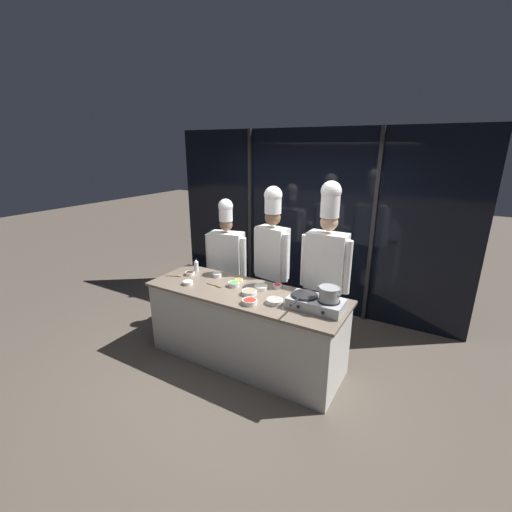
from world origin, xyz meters
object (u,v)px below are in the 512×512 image
prep_bowl_mushrooms (249,292)px  portable_stove (316,303)px  prep_bowl_bell_pepper (277,286)px  prep_bowl_bean_sprouts (261,287)px  prep_bowl_shrimp (275,301)px  prep_bowl_chicken (188,282)px  serving_spoon_slotted (177,276)px  prep_bowl_rice (217,275)px  prep_bowl_chili_flakes (250,301)px  prep_bowl_scallions (234,284)px  squeeze_bottle_clear (196,265)px  frying_pan (305,293)px  prep_bowl_carrots (239,280)px  chef_head (227,255)px  chef_line (327,259)px  stock_pot (329,293)px  prep_bowl_soy_glaze (190,273)px  chef_sous (272,250)px  serving_spoon_solid (217,286)px

prep_bowl_mushrooms → portable_stove: bearing=3.6°
prep_bowl_bell_pepper → prep_bowl_mushrooms: prep_bowl_mushrooms is taller
prep_bowl_bean_sprouts → prep_bowl_shrimp: 0.41m
prep_bowl_chicken → serving_spoon_slotted: size_ratio=0.62×
prep_bowl_rice → prep_bowl_chili_flakes: 0.88m
prep_bowl_scallions → squeeze_bottle_clear: bearing=165.2°
squeeze_bottle_clear → prep_bowl_shrimp: squeeze_bottle_clear is taller
frying_pan → prep_bowl_carrots: 0.96m
squeeze_bottle_clear → prep_bowl_scallions: size_ratio=1.17×
prep_bowl_chicken → prep_bowl_scallions: (0.50, 0.22, 0.01)m
prep_bowl_carrots → prep_bowl_rice: prep_bowl_rice is taller
prep_bowl_bell_pepper → chef_head: bearing=156.9°
serving_spoon_slotted → chef_line: bearing=22.3°
stock_pot → serving_spoon_slotted: size_ratio=1.18×
prep_bowl_soy_glaze → prep_bowl_bell_pepper: bearing=9.2°
squeeze_bottle_clear → prep_bowl_carrots: (0.69, -0.04, -0.05)m
frying_pan → chef_sous: (-0.73, 0.69, 0.16)m
prep_bowl_mushrooms → chef_line: chef_line is taller
prep_bowl_mushrooms → serving_spoon_solid: size_ratio=0.77×
prep_bowl_carrots → serving_spoon_solid: (-0.15, -0.25, -0.01)m
portable_stove → serving_spoon_slotted: bearing=-178.7°
portable_stove → prep_bowl_bell_pepper: (-0.57, 0.27, -0.03)m
prep_bowl_carrots → prep_bowl_bean_sprouts: 0.33m
chef_head → prep_bowl_carrots: bearing=126.1°
prep_bowl_bell_pepper → prep_bowl_bean_sprouts: 0.19m
prep_bowl_bean_sprouts → chef_head: chef_head is taller
frying_pan → chef_sous: size_ratio=0.24×
prep_bowl_soy_glaze → prep_bowl_carrots: bearing=10.0°
squeeze_bottle_clear → chef_head: bearing=69.7°
serving_spoon_slotted → chef_head: chef_head is taller
stock_pot → prep_bowl_chili_flakes: stock_pot is taller
frying_pan → serving_spoon_slotted: bearing=-178.8°
prep_bowl_bell_pepper → prep_bowl_chicken: prep_bowl_bell_pepper is taller
prep_bowl_mushrooms → prep_bowl_carrots: bearing=139.5°
prep_bowl_bell_pepper → chef_head: (-1.01, 0.43, 0.09)m
prep_bowl_mushrooms → prep_bowl_chili_flakes: prep_bowl_chili_flakes is taller
stock_pot → prep_bowl_bean_sprouts: stock_pot is taller
prep_bowl_scallions → chef_sous: (0.17, 0.63, 0.27)m
prep_bowl_carrots → prep_bowl_rice: size_ratio=0.83×
prep_bowl_bean_sprouts → portable_stove: bearing=-11.9°
prep_bowl_shrimp → chef_sous: 0.95m
prep_bowl_shrimp → serving_spoon_slotted: bearing=177.2°
squeeze_bottle_clear → chef_line: size_ratio=0.07×
serving_spoon_slotted → chef_line: chef_line is taller
stock_pot → chef_head: chef_head is taller
prep_bowl_chicken → prep_bowl_soy_glaze: bearing=126.2°
frying_pan → chef_head: (-1.45, 0.71, -0.02)m
prep_bowl_mushrooms → prep_bowl_scallions: prep_bowl_scallions is taller
prep_bowl_bell_pepper → prep_bowl_carrots: bearing=-172.0°
prep_bowl_scallions → serving_spoon_slotted: size_ratio=0.68×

